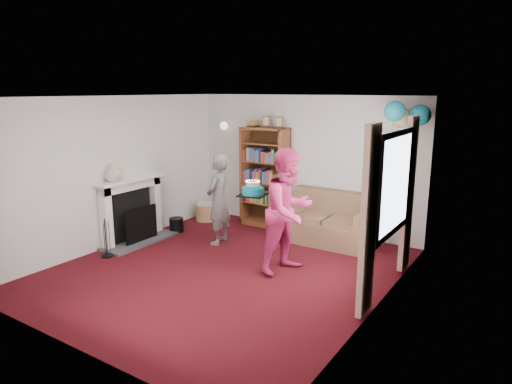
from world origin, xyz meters
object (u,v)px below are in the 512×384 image
Objects in this scene: person_magenta at (289,211)px; birthday_cake at (253,191)px; sofa at (331,223)px; person_striped at (218,200)px; bookcase at (265,178)px.

person_magenta reaches higher than birthday_cake.
person_striped reaches higher than sofa.
birthday_cake is at bearing -63.47° from bookcase.
person_magenta is at bearing -89.56° from sofa.
sofa is 1.66m from person_magenta.
birthday_cake is at bearing -110.06° from sofa.
sofa is at bearing 69.84° from birthday_cake.
person_magenta is at bearing -49.90° from bookcase.
bookcase is at bearing 164.28° from person_striped.
person_striped reaches higher than birthday_cake.
bookcase reaches higher than person_striped.
bookcase is 1.17× the size of person_magenta.
bookcase is at bearing 54.78° from person_magenta.
sofa is 1.05× the size of person_striped.
bookcase is 1.39m from person_striped.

